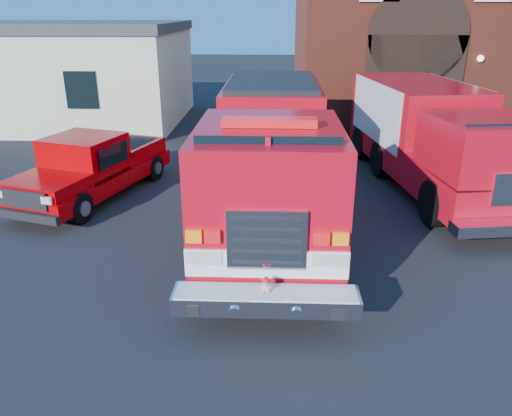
{
  "coord_description": "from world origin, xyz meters",
  "views": [
    {
      "loc": [
        0.29,
        -10.09,
        4.85
      ],
      "look_at": [
        0.0,
        -1.2,
        1.3
      ],
      "focal_mm": 35.0,
      "sensor_mm": 36.0,
      "label": 1
    }
  ],
  "objects_px": {
    "side_building": "(69,72)",
    "secondary_truck": "(433,134)",
    "fire_station": "(468,24)",
    "pickup_truck": "(93,167)",
    "fire_engine": "(271,154)"
  },
  "relations": [
    {
      "from": "pickup_truck",
      "to": "secondary_truck",
      "type": "height_order",
      "value": "secondary_truck"
    },
    {
      "from": "side_building",
      "to": "pickup_truck",
      "type": "distance_m",
      "value": 11.13
    },
    {
      "from": "side_building",
      "to": "secondary_truck",
      "type": "height_order",
      "value": "side_building"
    },
    {
      "from": "fire_station",
      "to": "pickup_truck",
      "type": "relative_size",
      "value": 2.68
    },
    {
      "from": "fire_station",
      "to": "fire_engine",
      "type": "height_order",
      "value": "fire_station"
    },
    {
      "from": "fire_station",
      "to": "side_building",
      "type": "distance_m",
      "value": 18.13
    },
    {
      "from": "side_building",
      "to": "fire_engine",
      "type": "relative_size",
      "value": 1.02
    },
    {
      "from": "side_building",
      "to": "fire_engine",
      "type": "bearing_deg",
      "value": -50.78
    },
    {
      "from": "fire_engine",
      "to": "fire_station",
      "type": "bearing_deg",
      "value": 54.74
    },
    {
      "from": "fire_station",
      "to": "secondary_truck",
      "type": "distance_m",
      "value": 11.02
    },
    {
      "from": "side_building",
      "to": "pickup_truck",
      "type": "height_order",
      "value": "side_building"
    },
    {
      "from": "side_building",
      "to": "secondary_truck",
      "type": "xyz_separation_m",
      "value": [
        13.91,
        -8.88,
        -0.68
      ]
    },
    {
      "from": "fire_engine",
      "to": "secondary_truck",
      "type": "xyz_separation_m",
      "value": [
        4.65,
        2.48,
        -0.07
      ]
    },
    {
      "from": "fire_engine",
      "to": "pickup_truck",
      "type": "height_order",
      "value": "fire_engine"
    },
    {
      "from": "pickup_truck",
      "to": "secondary_truck",
      "type": "bearing_deg",
      "value": 7.53
    }
  ]
}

